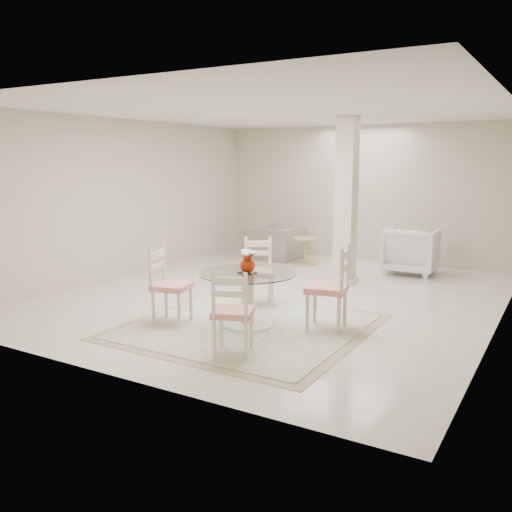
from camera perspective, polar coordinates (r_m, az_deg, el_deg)
The scene contains 13 objects.
ground at distance 8.16m, azimuth 2.60°, elevation -4.22°, with size 7.00×7.00×0.00m, color white.
room_shell at distance 7.90m, azimuth 2.71°, elevation 8.92°, with size 6.02×7.02×2.71m.
column at distance 8.91m, azimuth 9.46°, elevation 5.68°, with size 0.30×0.30×2.70m, color beige.
area_rug at distance 6.68m, azimuth -0.87°, elevation -7.39°, with size 2.79×2.79×0.02m.
dining_table at distance 6.59m, azimuth -0.88°, elevation -4.60°, with size 1.17×1.17×0.68m.
red_vase at distance 6.49m, azimuth -0.89°, elevation -0.57°, with size 0.21×0.20×0.28m.
dining_chair_east at distance 6.44m, azimuth 8.12°, elevation -2.72°, with size 0.53×0.53×1.14m.
dining_chair_north at distance 7.53m, azimuth 0.25°, elevation -1.13°, with size 0.58×0.58×1.04m.
dining_chair_west at distance 6.79m, azimuth -9.39°, elevation -2.47°, with size 0.50×0.50×1.05m.
dining_chair_south at distance 5.58m, azimuth -2.56°, elevation -5.37°, with size 0.52×0.52×1.01m.
recliner_taupe at distance 11.15m, azimuth 1.94°, elevation 1.44°, with size 1.04×0.91×0.67m, color gray.
armchair_white at distance 10.06m, azimuth 16.01°, elevation 0.54°, with size 0.88×0.91×0.82m, color white.
side_table at distance 10.58m, azimuth 5.23°, elevation 0.41°, with size 0.51×0.51×0.53m.
Camera 1 is at (3.67, -7.00, 2.02)m, focal length 38.00 mm.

